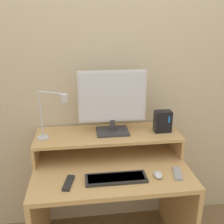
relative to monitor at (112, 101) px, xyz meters
The scene contains 10 objects.
wall_back 0.24m from the monitor, 99.90° to the left, with size 6.00×0.05×2.50m.
desk 0.64m from the monitor, 101.18° to the right, with size 1.03×0.69×0.72m.
monitor_shelf 0.26m from the monitor, 168.09° to the right, with size 1.03×0.35×0.16m.
monitor is the anchor object (origin of this frame).
desk_lamp 0.42m from the monitor, behind, with size 0.23×0.14×0.34m.
router_dock 0.40m from the monitor, ahead, with size 0.12×0.08×0.16m.
keyboard 0.52m from the monitor, 93.76° to the right, with size 0.38×0.12×0.02m.
mouse 0.58m from the monitor, 55.95° to the right, with size 0.05×0.08×0.03m.
remote_control 0.62m from the monitor, 130.80° to the right, with size 0.07×0.16×0.02m.
remote_secondary 0.64m from the monitor, 43.26° to the right, with size 0.08×0.15×0.02m.
Camera 1 is at (-0.19, -1.20, 1.65)m, focal length 42.00 mm.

